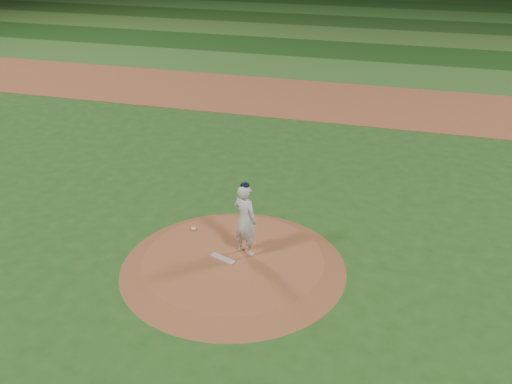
# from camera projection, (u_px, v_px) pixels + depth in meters

# --- Properties ---
(ground) EXTENTS (120.00, 120.00, 0.00)m
(ground) POSITION_uv_depth(u_px,v_px,m) (233.00, 267.00, 13.95)
(ground) COLOR #25531A
(ground) RESTS_ON ground
(infield_dirt_band) EXTENTS (70.00, 6.00, 0.02)m
(infield_dirt_band) POSITION_uv_depth(u_px,v_px,m) (329.00, 101.00, 25.98)
(infield_dirt_band) COLOR #9C5130
(infield_dirt_band) RESTS_ON ground
(outfield_stripe_0) EXTENTS (70.00, 5.00, 0.02)m
(outfield_stripe_0) POSITION_uv_depth(u_px,v_px,m) (346.00, 71.00, 30.71)
(outfield_stripe_0) COLOR #356825
(outfield_stripe_0) RESTS_ON ground
(outfield_stripe_1) EXTENTS (70.00, 5.00, 0.02)m
(outfield_stripe_1) POSITION_uv_depth(u_px,v_px,m) (357.00, 51.00, 35.00)
(outfield_stripe_1) COLOR #1A4315
(outfield_stripe_1) RESTS_ON ground
(outfield_stripe_2) EXTENTS (70.00, 5.00, 0.02)m
(outfield_stripe_2) POSITION_uv_depth(u_px,v_px,m) (366.00, 35.00, 39.30)
(outfield_stripe_2) COLOR #396625
(outfield_stripe_2) RESTS_ON ground
(outfield_stripe_3) EXTENTS (70.00, 5.00, 0.02)m
(outfield_stripe_3) POSITION_uv_depth(u_px,v_px,m) (374.00, 23.00, 43.60)
(outfield_stripe_3) COLOR #1E4315
(outfield_stripe_3) RESTS_ON ground
(outfield_stripe_4) EXTENTS (70.00, 5.00, 0.02)m
(outfield_stripe_4) POSITION_uv_depth(u_px,v_px,m) (380.00, 13.00, 47.90)
(outfield_stripe_4) COLOR #346725
(outfield_stripe_4) RESTS_ON ground
(outfield_stripe_5) EXTENTS (70.00, 5.00, 0.02)m
(outfield_stripe_5) POSITION_uv_depth(u_px,v_px,m) (385.00, 4.00, 52.20)
(outfield_stripe_5) COLOR #1F4B18
(outfield_stripe_5) RESTS_ON ground
(pitchers_mound) EXTENTS (5.50, 5.50, 0.25)m
(pitchers_mound) POSITION_uv_depth(u_px,v_px,m) (233.00, 263.00, 13.89)
(pitchers_mound) COLOR #9A532F
(pitchers_mound) RESTS_ON ground
(pitching_rubber) EXTENTS (0.69, 0.39, 0.03)m
(pitching_rubber) POSITION_uv_depth(u_px,v_px,m) (223.00, 259.00, 13.81)
(pitching_rubber) COLOR beige
(pitching_rubber) RESTS_ON pitchers_mound
(rosin_bag) EXTENTS (0.13, 0.13, 0.07)m
(rosin_bag) POSITION_uv_depth(u_px,v_px,m) (194.00, 229.00, 15.06)
(rosin_bag) COLOR silver
(rosin_bag) RESTS_ON pitchers_mound
(pitcher_on_mound) EXTENTS (0.80, 0.68, 1.92)m
(pitcher_on_mound) POSITION_uv_depth(u_px,v_px,m) (245.00, 219.00, 13.66)
(pitcher_on_mound) COLOR silver
(pitcher_on_mound) RESTS_ON pitchers_mound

